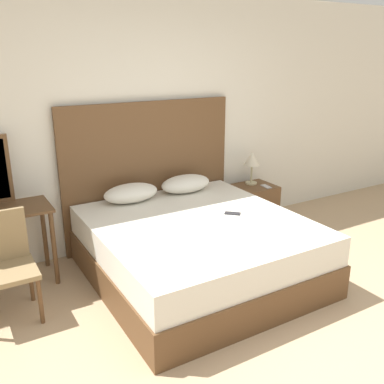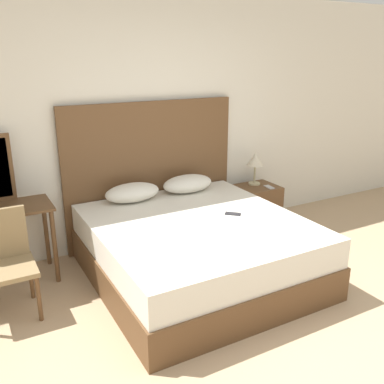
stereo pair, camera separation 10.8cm
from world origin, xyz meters
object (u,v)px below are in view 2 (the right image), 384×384
Objects in this scene: phone_on_bed at (233,214)px; table_lamp at (255,161)px; bed at (197,249)px; nightstand at (256,206)px; phone_on_nightstand at (269,187)px; chair at (3,257)px.

table_lamp is (0.92, 0.88, 0.23)m from phone_on_bed.
bed is 3.89× the size of nightstand.
nightstand is (1.28, 0.76, -0.03)m from bed.
phone_on_nightstand is at bearing -47.66° from nightstand.
phone_on_bed is 1.21m from phone_on_nightstand.
phone_on_nightstand is (0.08, -0.19, -0.29)m from table_lamp.
nightstand is 0.30m from phone_on_nightstand.
table_lamp reaches higher than phone_on_bed.
bed is 2.32× the size of chair.
phone_on_nightstand reaches higher than nightstand.
phone_on_bed is 0.18× the size of chair.
bed reaches higher than phone_on_nightstand.
phone_on_bed is 0.30× the size of nightstand.
nightstand is (0.90, 0.79, -0.33)m from phone_on_bed.
phone_on_bed is (0.38, -0.03, 0.30)m from bed.
nightstand is 1.29× the size of table_lamp.
phone_on_nightstand is at bearing -68.04° from table_lamp.
table_lamp is 0.36m from phone_on_nightstand.
phone_on_nightstand is at bearing 7.30° from chair.
phone_on_nightstand is at bearing 34.55° from phone_on_bed.
phone_on_bed is at bearing -145.45° from phone_on_nightstand.
phone_on_nightstand is (0.10, -0.11, 0.26)m from nightstand.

